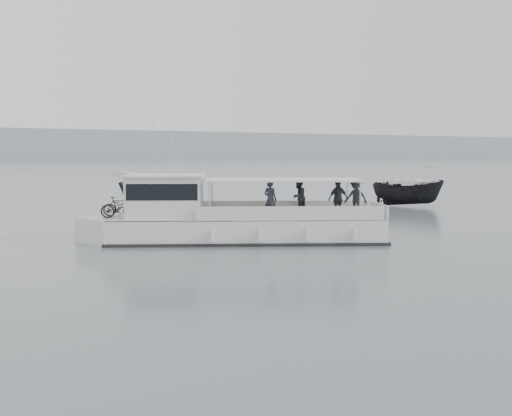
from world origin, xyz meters
name	(u,v)px	position (x,y,z in m)	size (l,w,h in m)	color
ground	(157,259)	(0.00, 0.00, 0.00)	(1400.00, 1400.00, 0.00)	slate
tour_boat	(220,220)	(4.07, 3.27, 1.02)	(14.35, 8.60, 6.23)	silver
dark_motorboat	(408,193)	(25.18, 14.30, 1.09)	(2.13, 5.65, 2.18)	black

